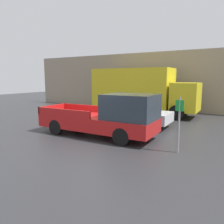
{
  "coord_description": "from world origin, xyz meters",
  "views": [
    {
      "loc": [
        5.36,
        -8.42,
        2.72
      ],
      "look_at": [
        -0.11,
        1.18,
        1.03
      ],
      "focal_mm": 35.0,
      "sensor_mm": 36.0,
      "label": 1
    }
  ],
  "objects_px": {
    "car": "(134,112)",
    "parking_sign": "(179,122)",
    "delivery_truck": "(140,90)",
    "pickup_truck": "(107,117)"
  },
  "relations": [
    {
      "from": "delivery_truck",
      "to": "pickup_truck",
      "type": "bearing_deg",
      "value": -80.01
    },
    {
      "from": "delivery_truck",
      "to": "car",
      "type": "bearing_deg",
      "value": -72.32
    },
    {
      "from": "car",
      "to": "parking_sign",
      "type": "distance_m",
      "value": 4.88
    },
    {
      "from": "delivery_truck",
      "to": "parking_sign",
      "type": "distance_m",
      "value": 8.92
    },
    {
      "from": "pickup_truck",
      "to": "parking_sign",
      "type": "bearing_deg",
      "value": -10.36
    },
    {
      "from": "car",
      "to": "delivery_truck",
      "type": "distance_m",
      "value": 4.39
    },
    {
      "from": "delivery_truck",
      "to": "parking_sign",
      "type": "bearing_deg",
      "value": -58.51
    },
    {
      "from": "pickup_truck",
      "to": "car",
      "type": "relative_size",
      "value": 1.35
    },
    {
      "from": "parking_sign",
      "to": "delivery_truck",
      "type": "bearing_deg",
      "value": 121.49
    },
    {
      "from": "pickup_truck",
      "to": "parking_sign",
      "type": "distance_m",
      "value": 3.49
    }
  ]
}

